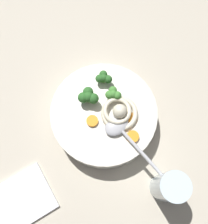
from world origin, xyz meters
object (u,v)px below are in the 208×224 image
at_px(soup_spoon, 121,130).
at_px(folded_napkin, 22,199).
at_px(soup_bowl, 104,115).
at_px(drinking_glass, 169,187).
at_px(noodle_pile, 119,112).

bearing_deg(soup_spoon, folded_napkin, -97.34).
xyz_separation_m(soup_spoon, folded_napkin, (0.24, 0.13, -0.06)).
distance_m(soup_spoon, folded_napkin, 0.28).
height_order(soup_bowl, drinking_glass, drinking_glass).
relative_size(soup_spoon, folded_napkin, 1.18).
distance_m(noodle_pile, soup_spoon, 0.04).
relative_size(soup_bowl, noodle_pile, 2.67).
xyz_separation_m(drinking_glass, folded_napkin, (0.33, 0.00, -0.06)).
bearing_deg(drinking_glass, soup_spoon, -55.45).
bearing_deg(noodle_pile, folded_napkin, 36.03).
xyz_separation_m(soup_bowl, folded_napkin, (0.20, 0.18, -0.03)).
bearing_deg(folded_napkin, drinking_glass, -179.83).
bearing_deg(drinking_glass, soup_bowl, -54.94).
xyz_separation_m(soup_bowl, drinking_glass, (-0.13, 0.18, 0.03)).
distance_m(soup_bowl, folded_napkin, 0.27).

